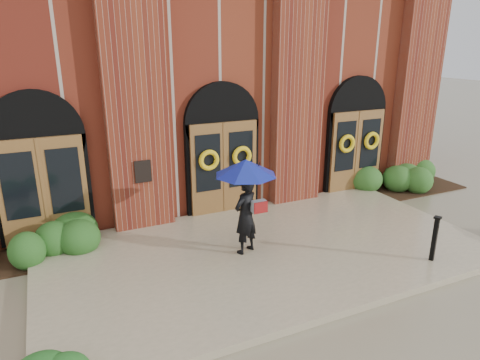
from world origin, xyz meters
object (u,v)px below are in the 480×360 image
man_with_umbrella (246,188)px  hedge_wall_right (413,177)px  metal_post (435,238)px  hedge_wall_left (16,246)px

man_with_umbrella → hedge_wall_right: bearing=172.2°
metal_post → hedge_wall_right: size_ratio=0.32×
hedge_wall_left → hedge_wall_right: bearing=0.0°
metal_post → hedge_wall_left: metal_post is taller
metal_post → man_with_umbrella: bearing=149.7°
hedge_wall_left → metal_post: bearing=-26.1°
man_with_umbrella → metal_post: bearing=126.4°
man_with_umbrella → hedge_wall_right: size_ratio=0.69×
man_with_umbrella → hedge_wall_right: 7.42m
metal_post → hedge_wall_left: (-8.18, 4.01, -0.29)m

